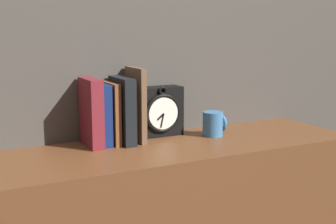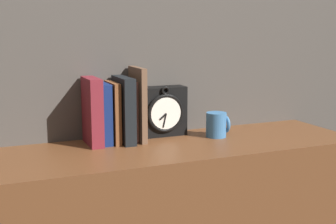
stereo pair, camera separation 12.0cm
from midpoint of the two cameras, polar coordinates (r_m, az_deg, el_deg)
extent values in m
cube|color=#47423D|center=(1.67, -0.84, 13.51)|extent=(6.00, 0.05, 2.60)
cube|color=black|center=(1.65, 1.23, 0.07)|extent=(0.17, 0.07, 0.17)
torus|color=black|center=(1.61, 1.81, -0.16)|extent=(0.13, 0.01, 0.13)
cylinder|color=white|center=(1.61, 1.85, -0.18)|extent=(0.11, 0.01, 0.11)
cube|color=black|center=(1.60, 1.53, -0.58)|extent=(0.03, 0.00, 0.02)
cube|color=black|center=(1.61, 1.73, -1.06)|extent=(0.02, 0.00, 0.05)
torus|color=black|center=(1.60, 1.82, 2.60)|extent=(0.03, 0.01, 0.03)
cube|color=maroon|center=(1.53, -7.00, 0.04)|extent=(0.04, 0.14, 0.22)
cube|color=navy|center=(1.54, -5.74, -0.18)|extent=(0.03, 0.12, 0.20)
cube|color=brown|center=(1.55, -4.55, -0.08)|extent=(0.02, 0.13, 0.20)
cube|color=black|center=(1.55, -3.22, 0.25)|extent=(0.04, 0.15, 0.22)
cube|color=brown|center=(1.58, -2.35, 0.18)|extent=(0.01, 0.11, 0.20)
cube|color=brown|center=(1.57, -1.54, 0.95)|extent=(0.02, 0.14, 0.25)
cylinder|color=teal|center=(1.65, 7.97, -1.56)|extent=(0.07, 0.07, 0.09)
torus|color=teal|center=(1.67, 9.02, -1.46)|extent=(0.01, 0.06, 0.06)
camera|label=1|loc=(0.06, -87.71, 0.42)|focal=50.00mm
camera|label=2|loc=(0.06, 92.29, -0.42)|focal=50.00mm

